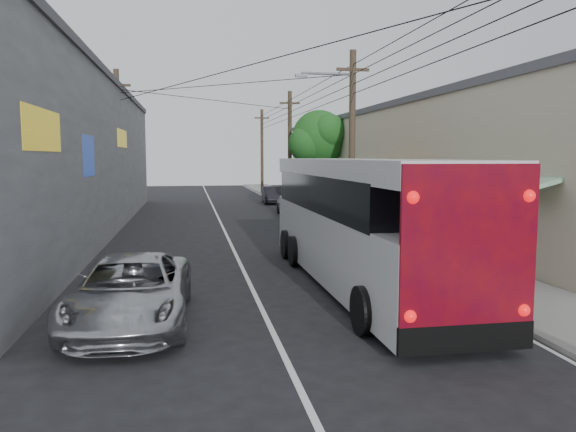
{
  "coord_description": "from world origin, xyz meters",
  "views": [
    {
      "loc": [
        -1.62,
        -10.14,
        3.57
      ],
      "look_at": [
        1.33,
        6.68,
        1.76
      ],
      "focal_mm": 35.0,
      "sensor_mm": 36.0,
      "label": 1
    }
  ],
  "objects_px": {
    "jeepney": "(131,291)",
    "parked_car_far": "(272,195)",
    "coach_bus": "(359,220)",
    "pedestrian_near": "(340,210)",
    "pedestrian_far": "(369,217)",
    "parked_car_mid": "(293,203)",
    "parked_suv": "(317,210)"
  },
  "relations": [
    {
      "from": "jeepney",
      "to": "parked_car_far",
      "type": "relative_size",
      "value": 1.33
    },
    {
      "from": "coach_bus",
      "to": "pedestrian_near",
      "type": "relative_size",
      "value": 6.65
    },
    {
      "from": "jeepney",
      "to": "parked_car_far",
      "type": "height_order",
      "value": "jeepney"
    },
    {
      "from": "pedestrian_near",
      "to": "pedestrian_far",
      "type": "distance_m",
      "value": 2.42
    },
    {
      "from": "parked_car_mid",
      "to": "pedestrian_near",
      "type": "distance_m",
      "value": 7.84
    },
    {
      "from": "pedestrian_near",
      "to": "parked_suv",
      "type": "bearing_deg",
      "value": -58.89
    },
    {
      "from": "jeepney",
      "to": "parked_car_mid",
      "type": "bearing_deg",
      "value": 72.49
    },
    {
      "from": "parked_car_mid",
      "to": "parked_car_far",
      "type": "relative_size",
      "value": 1.14
    },
    {
      "from": "coach_bus",
      "to": "parked_suv",
      "type": "xyz_separation_m",
      "value": [
        1.6,
        12.26,
        -0.91
      ]
    },
    {
      "from": "coach_bus",
      "to": "parked_car_far",
      "type": "distance_m",
      "value": 27.7
    },
    {
      "from": "jeepney",
      "to": "pedestrian_far",
      "type": "xyz_separation_m",
      "value": [
        9.0,
        11.35,
        0.2
      ]
    },
    {
      "from": "parked_suv",
      "to": "pedestrian_far",
      "type": "distance_m",
      "value": 4.0
    },
    {
      "from": "parked_car_far",
      "to": "coach_bus",
      "type": "bearing_deg",
      "value": -90.25
    },
    {
      "from": "pedestrian_far",
      "to": "parked_car_mid",
      "type": "bearing_deg",
      "value": -60.19
    },
    {
      "from": "coach_bus",
      "to": "jeepney",
      "type": "distance_m",
      "value": 6.61
    },
    {
      "from": "coach_bus",
      "to": "parked_car_far",
      "type": "xyz_separation_m",
      "value": [
        1.6,
        27.62,
        -1.17
      ]
    },
    {
      "from": "parked_suv",
      "to": "parked_car_mid",
      "type": "bearing_deg",
      "value": 97.85
    },
    {
      "from": "parked_car_mid",
      "to": "pedestrian_far",
      "type": "bearing_deg",
      "value": -78.48
    },
    {
      "from": "parked_car_far",
      "to": "pedestrian_far",
      "type": "bearing_deg",
      "value": -82.41
    },
    {
      "from": "coach_bus",
      "to": "jeepney",
      "type": "relative_size",
      "value": 2.34
    },
    {
      "from": "pedestrian_near",
      "to": "pedestrian_far",
      "type": "height_order",
      "value": "pedestrian_near"
    },
    {
      "from": "parked_suv",
      "to": "parked_car_far",
      "type": "xyz_separation_m",
      "value": [
        0.0,
        15.37,
        -0.26
      ]
    },
    {
      "from": "jeepney",
      "to": "parked_suv",
      "type": "distance_m",
      "value": 16.82
    },
    {
      "from": "coach_bus",
      "to": "parked_car_mid",
      "type": "bearing_deg",
      "value": 84.69
    },
    {
      "from": "coach_bus",
      "to": "parked_suv",
      "type": "height_order",
      "value": "coach_bus"
    },
    {
      "from": "parked_suv",
      "to": "parked_car_far",
      "type": "distance_m",
      "value": 15.37
    },
    {
      "from": "pedestrian_far",
      "to": "parked_suv",
      "type": "bearing_deg",
      "value": -46.53
    },
    {
      "from": "jeepney",
      "to": "pedestrian_near",
      "type": "xyz_separation_m",
      "value": [
        8.29,
        13.67,
        0.31
      ]
    },
    {
      "from": "coach_bus",
      "to": "parked_car_mid",
      "type": "relative_size",
      "value": 2.72
    },
    {
      "from": "pedestrian_near",
      "to": "pedestrian_far",
      "type": "xyz_separation_m",
      "value": [
        0.71,
        -2.32,
        -0.11
      ]
    },
    {
      "from": "coach_bus",
      "to": "parked_suv",
      "type": "distance_m",
      "value": 12.39
    },
    {
      "from": "parked_car_far",
      "to": "parked_car_mid",
      "type": "bearing_deg",
      "value": -86.93
    }
  ]
}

